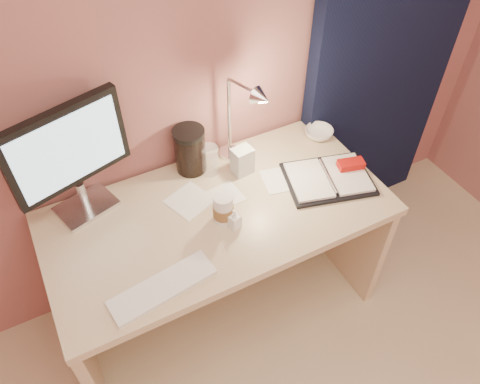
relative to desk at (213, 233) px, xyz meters
name	(u,v)px	position (x,y,z in m)	size (l,w,h in m)	color
room	(375,33)	(0.95, 0.24, 0.63)	(3.50, 3.50, 3.50)	#C6B28E
desk	(213,233)	(0.00, 0.00, 0.00)	(1.40, 0.70, 0.73)	#D0B193
monitor	(68,154)	(-0.47, 0.19, 0.52)	(0.45, 0.22, 0.49)	silver
keyboard	(163,287)	(-0.33, -0.32, 0.23)	(0.39, 0.11, 0.02)	silver
planner	(330,177)	(0.51, -0.13, 0.24)	(0.42, 0.36, 0.06)	black
paper_a	(225,196)	(0.06, -0.01, 0.23)	(0.13, 0.13, 0.00)	white
paper_b	(281,180)	(0.32, -0.04, 0.23)	(0.15, 0.15, 0.00)	white
paper_c	(190,201)	(-0.08, 0.03, 0.23)	(0.16, 0.16, 0.00)	white
coffee_cup	(223,209)	(0.00, -0.13, 0.29)	(0.08, 0.08, 0.13)	white
clear_cup	(210,160)	(0.07, 0.15, 0.29)	(0.08, 0.08, 0.14)	white
bowl	(319,133)	(0.63, 0.13, 0.25)	(0.13, 0.13, 0.04)	silver
lotion_bottle	(235,219)	(0.02, -0.18, 0.27)	(0.04, 0.04, 0.09)	white
dark_jar	(190,152)	(0.01, 0.21, 0.32)	(0.13, 0.13, 0.19)	black
product_box	(242,161)	(0.20, 0.09, 0.29)	(0.09, 0.07, 0.13)	silver
desk_lamp	(232,122)	(0.16, 0.11, 0.49)	(0.16, 0.26, 0.43)	silver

